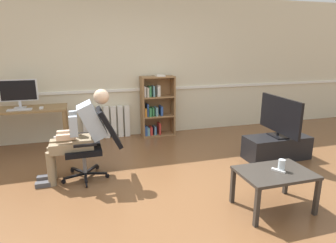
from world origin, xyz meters
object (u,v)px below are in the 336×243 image
office_chair (95,141)px  coffee_table (275,176)px  imac_monitor (18,91)px  tv_stand (276,147)px  computer_mouse (41,108)px  radiator (107,122)px  person_seated (80,133)px  computer_desk (24,115)px  keyboard (20,110)px  drinking_glass (282,165)px  spare_remote (278,170)px  bookshelf (156,107)px  tv_screen (280,116)px

office_chair → coffee_table: (1.82, -1.40, -0.13)m
imac_monitor → coffee_table: bearing=-43.6°
tv_stand → coffee_table: coffee_table is taller
office_chair → computer_mouse: bearing=-148.3°
imac_monitor → radiator: 1.62m
person_seated → radiator: bearing=163.5°
computer_desk → keyboard: keyboard is taller
drinking_glass → imac_monitor: bearing=137.0°
imac_monitor → coffee_table: (2.95, -2.82, -0.64)m
radiator → spare_remote: bearing=-63.5°
spare_remote → radiator: bearing=-94.1°
bookshelf → person_seated: size_ratio=1.00×
bookshelf → spare_remote: (0.60, -3.04, -0.12)m
computer_mouse → drinking_glass: (2.68, -2.62, -0.26)m
computer_mouse → radiator: 1.28m
spare_remote → person_seated: bearing=-65.1°
computer_desk → tv_screen: size_ratio=1.37×
radiator → tv_stand: bearing=-36.7°
computer_desk → bookshelf: size_ratio=1.12×
office_chair → tv_stand: size_ratio=0.93×
computer_desk → spare_remote: (2.93, -2.75, -0.19)m
imac_monitor → office_chair: bearing=-51.4°
keyboard → office_chair: (1.11, -1.20, -0.25)m
bookshelf → office_chair: 2.06m
radiator → imac_monitor: bearing=-167.6°
bookshelf → radiator: bearing=174.2°
bookshelf → drinking_glass: bookshelf is taller
imac_monitor → bookshelf: 2.44m
keyboard → bookshelf: bearing=10.3°
radiator → spare_remote: size_ratio=5.98×
person_seated → tv_screen: 2.99m
spare_remote → computer_desk: bearing=-73.8°
keyboard → coffee_table: size_ratio=0.47×
computer_desk → person_seated: (0.89, -1.34, 0.00)m
imac_monitor → radiator: size_ratio=0.66×
computer_desk → computer_mouse: 0.34m
computer_mouse → tv_screen: (3.59, -1.36, -0.07)m
bookshelf → coffee_table: 3.09m
tv_screen → spare_remote: (-0.95, -1.26, -0.24)m
coffee_table → drinking_glass: bearing=-3.4°
coffee_table → tv_screen: bearing=52.0°
bookshelf → spare_remote: bookshelf is taller
office_chair → tv_screen: 2.81m
bookshelf → coffee_table: size_ratio=1.54×
radiator → coffee_table: radiator is taller
tv_stand → spare_remote: (-0.94, -1.26, 0.27)m
bookshelf → drinking_glass: bearing=-78.2°
bookshelf → computer_mouse: bearing=-168.6°
drinking_glass → spare_remote: size_ratio=0.86×
computer_desk → coffee_table: 4.00m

